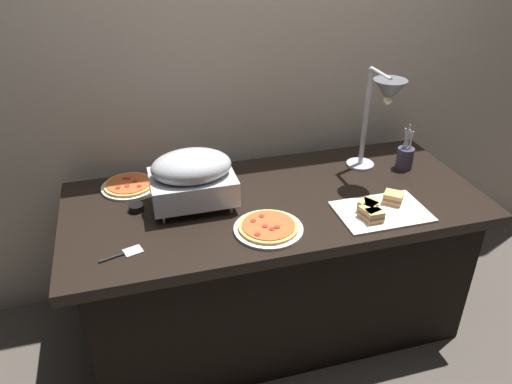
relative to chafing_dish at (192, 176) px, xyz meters
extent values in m
plane|color=#4C443D|center=(0.37, -0.04, -0.91)|extent=(8.00, 8.00, 0.00)
cube|color=#B7A893|center=(0.37, 0.46, 0.29)|extent=(4.40, 0.04, 2.40)
cube|color=black|center=(0.37, -0.04, -0.17)|extent=(1.90, 0.84, 0.05)
cube|color=black|center=(0.37, -0.04, -0.55)|extent=(1.75, 0.74, 0.71)
cylinder|color=#B7BABF|center=(-0.15, -0.10, -0.13)|extent=(0.01, 0.01, 0.04)
cylinder|color=#B7BABF|center=(0.15, -0.10, -0.13)|extent=(0.01, 0.01, 0.04)
cylinder|color=#B7BABF|center=(-0.15, 0.10, -0.13)|extent=(0.01, 0.01, 0.04)
cylinder|color=#B7BABF|center=(0.15, 0.10, -0.13)|extent=(0.01, 0.01, 0.04)
cube|color=#B7BABF|center=(0.00, 0.00, -0.05)|extent=(0.37, 0.26, 0.11)
ellipsoid|color=#B7BABF|center=(0.00, 0.00, 0.05)|extent=(0.35, 0.25, 0.14)
cylinder|color=#B7BABF|center=(0.89, 0.16, -0.14)|extent=(0.14, 0.14, 0.01)
cylinder|color=#B7BABF|center=(0.89, 0.16, 0.11)|extent=(0.02, 0.02, 0.49)
cylinder|color=#B7BABF|center=(0.89, 0.07, 0.36)|extent=(0.02, 0.18, 0.02)
cone|color=#595B60|center=(0.89, -0.02, 0.31)|extent=(0.15, 0.15, 0.10)
sphere|color=#F9EAB2|center=(0.89, -0.02, 0.27)|extent=(0.04, 0.04, 0.04)
cylinder|color=white|center=(0.26, -0.28, -0.14)|extent=(0.29, 0.29, 0.01)
cylinder|color=#DBA856|center=(0.26, -0.28, -0.13)|extent=(0.25, 0.25, 0.01)
cylinder|color=#C65628|center=(0.26, -0.28, -0.12)|extent=(0.22, 0.22, 0.00)
cylinder|color=maroon|center=(0.25, -0.28, -0.12)|extent=(0.02, 0.02, 0.00)
cylinder|color=maroon|center=(0.27, -0.31, -0.12)|extent=(0.02, 0.02, 0.00)
cylinder|color=maroon|center=(0.25, -0.21, -0.12)|extent=(0.02, 0.02, 0.00)
cylinder|color=maroon|center=(0.20, -0.33, -0.12)|extent=(0.02, 0.02, 0.00)
cylinder|color=maroon|center=(0.21, -0.23, -0.12)|extent=(0.02, 0.02, 0.00)
cylinder|color=maroon|center=(0.29, -0.31, -0.12)|extent=(0.02, 0.02, 0.00)
cylinder|color=white|center=(-0.27, 0.24, -0.14)|extent=(0.26, 0.26, 0.01)
cylinder|color=#DBA856|center=(-0.27, 0.24, -0.13)|extent=(0.23, 0.23, 0.01)
cylinder|color=#C65628|center=(-0.27, 0.24, -0.12)|extent=(0.20, 0.20, 0.00)
cylinder|color=maroon|center=(-0.27, 0.28, -0.12)|extent=(0.02, 0.02, 0.00)
cylinder|color=maroon|center=(-0.29, 0.29, -0.12)|extent=(0.02, 0.02, 0.00)
cylinder|color=maroon|center=(-0.32, 0.20, -0.12)|extent=(0.02, 0.02, 0.00)
cylinder|color=maroon|center=(-0.22, 0.19, -0.12)|extent=(0.02, 0.02, 0.00)
cylinder|color=maroon|center=(-0.28, 0.21, -0.12)|extent=(0.02, 0.02, 0.00)
cylinder|color=maroon|center=(-0.24, 0.25, -0.12)|extent=(0.02, 0.02, 0.00)
cube|color=white|center=(0.78, -0.28, -0.14)|extent=(0.39, 0.27, 0.01)
cube|color=tan|center=(0.71, -0.27, -0.13)|extent=(0.09, 0.09, 0.02)
cube|color=brown|center=(0.71, -0.27, -0.11)|extent=(0.09, 0.09, 0.01)
cube|color=tan|center=(0.71, -0.27, -0.10)|extent=(0.09, 0.09, 0.02)
cube|color=tan|center=(0.71, -0.34, -0.13)|extent=(0.07, 0.06, 0.02)
cube|color=brown|center=(0.71, -0.34, -0.11)|extent=(0.07, 0.06, 0.01)
cube|color=tan|center=(0.71, -0.34, -0.10)|extent=(0.07, 0.06, 0.02)
cube|color=tan|center=(0.86, -0.23, -0.13)|extent=(0.11, 0.10, 0.02)
cube|color=brown|center=(0.86, -0.23, -0.11)|extent=(0.11, 0.10, 0.01)
cube|color=tan|center=(0.86, -0.23, -0.10)|extent=(0.11, 0.10, 0.02)
cube|color=tan|center=(0.73, -0.27, -0.13)|extent=(0.08, 0.08, 0.02)
cube|color=brown|center=(0.73, -0.27, -0.11)|extent=(0.08, 0.08, 0.01)
cube|color=tan|center=(0.73, -0.27, -0.10)|extent=(0.08, 0.08, 0.02)
cube|color=tan|center=(0.70, -0.32, -0.13)|extent=(0.09, 0.09, 0.02)
cube|color=brown|center=(0.70, -0.32, -0.11)|extent=(0.09, 0.09, 0.01)
cube|color=tan|center=(0.70, -0.32, -0.10)|extent=(0.09, 0.09, 0.02)
cylinder|color=black|center=(-0.25, 0.03, -0.13)|extent=(0.07, 0.07, 0.03)
cylinder|color=maroon|center=(-0.25, 0.03, -0.12)|extent=(0.05, 0.05, 0.01)
cylinder|color=#383347|center=(1.09, 0.07, -0.09)|extent=(0.08, 0.08, 0.11)
cylinder|color=#B7BABF|center=(1.10, 0.09, -0.03)|extent=(0.02, 0.02, 0.17)
cylinder|color=#B7BABF|center=(1.10, 0.06, -0.03)|extent=(0.02, 0.03, 0.17)
cylinder|color=#B7BABF|center=(1.09, 0.07, -0.02)|extent=(0.04, 0.01, 0.19)
cylinder|color=#B7BABF|center=(1.08, 0.08, -0.02)|extent=(0.05, 0.02, 0.20)
cylinder|color=#B7BABF|center=(1.10, 0.06, -0.03)|extent=(0.03, 0.01, 0.17)
cube|color=#B7BABF|center=(-0.29, -0.27, -0.15)|extent=(0.08, 0.07, 0.00)
cylinder|color=black|center=(-0.37, -0.29, -0.15)|extent=(0.10, 0.04, 0.01)
camera|label=1|loc=(-0.25, -1.89, 1.02)|focal=34.74mm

